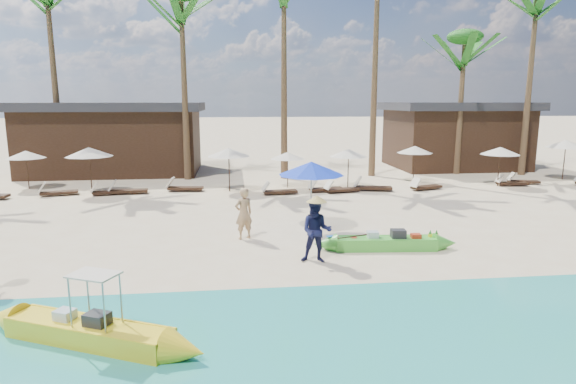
{
  "coord_description": "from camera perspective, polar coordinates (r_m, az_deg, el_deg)",
  "views": [
    {
      "loc": [
        -0.79,
        -13.32,
        4.41
      ],
      "look_at": [
        0.98,
        2.0,
        1.47
      ],
      "focal_mm": 30.0,
      "sensor_mm": 36.0,
      "label": 1
    }
  ],
  "objects": [
    {
      "name": "pavilion_east",
      "position": [
        34.25,
        19.12,
        6.47
      ],
      "size": [
        8.8,
        6.6,
        4.3
      ],
      "color": "#321F14",
      "rests_on": "ground"
    },
    {
      "name": "blue_umbrella",
      "position": [
        16.2,
        2.78,
        2.82
      ],
      "size": [
        2.23,
        2.23,
        2.4
      ],
      "color": "#99999E",
      "rests_on": "ground"
    },
    {
      "name": "wet_sand_strip",
      "position": [
        9.45,
        -1.1,
        -17.02
      ],
      "size": [
        240.0,
        4.5,
        0.01
      ],
      "primitive_type": "cube",
      "color": "tan",
      "rests_on": "ground"
    },
    {
      "name": "palm_4",
      "position": [
        27.95,
        -0.49,
        21.16
      ],
      "size": [
        2.08,
        2.08,
        11.7
      ],
      "color": "brown",
      "rests_on": "ground"
    },
    {
      "name": "resort_parasol_4",
      "position": [
        24.64,
        -22.52,
        4.4
      ],
      "size": [
        2.18,
        2.18,
        2.25
      ],
      "color": "#321F14",
      "rests_on": "ground"
    },
    {
      "name": "ground",
      "position": [
        14.05,
        -3.08,
        -7.52
      ],
      "size": [
        240.0,
        240.0,
        0.0
      ],
      "primitive_type": "plane",
      "color": "beige",
      "rests_on": "ground"
    },
    {
      "name": "palm_2",
      "position": [
        30.37,
        -26.55,
        18.73
      ],
      "size": [
        2.08,
        2.08,
        11.33
      ],
      "color": "brown",
      "rests_on": "ground"
    },
    {
      "name": "lounger_5_left",
      "position": [
        24.34,
        -12.36,
        0.57
      ],
      "size": [
        1.84,
        0.76,
        0.61
      ],
      "rotation": [
        0.0,
        0.0,
        -0.12
      ],
      "color": "#321F14",
      "rests_on": "ground"
    },
    {
      "name": "lounger_4_left",
      "position": [
        24.34,
        -20.61,
        0.09
      ],
      "size": [
        1.74,
        0.89,
        0.57
      ],
      "rotation": [
        0.0,
        0.0,
        0.24
      ],
      "color": "#321F14",
      "rests_on": "ground"
    },
    {
      "name": "palm_6",
      "position": [
        31.11,
        20.13,
        15.01
      ],
      "size": [
        2.08,
        2.08,
        8.51
      ],
      "color": "brown",
      "rests_on": "ground"
    },
    {
      "name": "lounger_8_left",
      "position": [
        25.07,
        15.87,
        0.67
      ],
      "size": [
        1.78,
        1.02,
        0.58
      ],
      "rotation": [
        0.0,
        0.0,
        0.31
      ],
      "color": "#321F14",
      "rests_on": "ground"
    },
    {
      "name": "resort_parasol_9",
      "position": [
        27.33,
        23.85,
        4.48
      ],
      "size": [
        1.99,
        1.99,
        2.05
      ],
      "color": "#321F14",
      "rests_on": "ground"
    },
    {
      "name": "lounger_9_right",
      "position": [
        28.71,
        25.94,
        1.22
      ],
      "size": [
        1.7,
        0.87,
        0.55
      ],
      "rotation": [
        0.0,
        0.0,
        -0.24
      ],
      "color": "#321F14",
      "rests_on": "ground"
    },
    {
      "name": "lounger_7_right",
      "position": [
        24.24,
        9.79,
        0.64
      ],
      "size": [
        1.95,
        0.96,
        0.64
      ],
      "rotation": [
        0.0,
        0.0,
        -0.22
      ],
      "color": "#321F14",
      "rests_on": "ground"
    },
    {
      "name": "lounger_6_left",
      "position": [
        22.93,
        -1.24,
        0.17
      ],
      "size": [
        1.73,
        0.68,
        0.57
      ],
      "rotation": [
        0.0,
        0.0,
        0.1
      ],
      "color": "#321F14",
      "rests_on": "ground"
    },
    {
      "name": "lounger_3_right",
      "position": [
        25.15,
        -25.78,
        0.05
      ],
      "size": [
        1.8,
        0.94,
        0.59
      ],
      "rotation": [
        0.0,
        0.0,
        0.25
      ],
      "color": "#321F14",
      "rests_on": "ground"
    },
    {
      "name": "lounger_9_left",
      "position": [
        27.81,
        24.83,
        1.03
      ],
      "size": [
        1.69,
        0.67,
        0.56
      ],
      "rotation": [
        0.0,
        0.0,
        -0.1
      ],
      "color": "#321F14",
      "rests_on": "ground"
    },
    {
      "name": "resort_parasol_7",
      "position": [
        24.62,
        7.19,
        4.62
      ],
      "size": [
        1.95,
        1.95,
        2.01
      ],
      "color": "#321F14",
      "rests_on": "ground"
    },
    {
      "name": "green_canoe",
      "position": [
        14.83,
        11.47,
        -5.91
      ],
      "size": [
        4.81,
        0.89,
        0.61
      ],
      "rotation": [
        0.0,
        0.0,
        -0.09
      ],
      "color": "green",
      "rests_on": "ground"
    },
    {
      "name": "pavilion_west",
      "position": [
        31.73,
        -19.83,
        6.13
      ],
      "size": [
        10.8,
        6.6,
        4.3
      ],
      "color": "#321F14",
      "rests_on": "ground"
    },
    {
      "name": "resort_parasol_10",
      "position": [
        31.31,
        30.07,
        4.96
      ],
      "size": [
        2.18,
        2.18,
        2.25
      ],
      "color": "#321F14",
      "rests_on": "ground"
    },
    {
      "name": "yellow_canoe",
      "position": [
        9.92,
        -22.53,
        -15.05
      ],
      "size": [
        4.94,
        2.53,
        1.37
      ],
      "rotation": [
        0.0,
        0.0,
        -0.43
      ],
      "color": "yellow",
      "rests_on": "ground"
    },
    {
      "name": "lounger_7_left",
      "position": [
        23.51,
        6.16,
        0.38
      ],
      "size": [
        1.77,
        0.83,
        0.58
      ],
      "rotation": [
        0.0,
        0.0,
        0.19
      ],
      "color": "#321F14",
      "rests_on": "ground"
    },
    {
      "name": "resort_parasol_8",
      "position": [
        27.13,
        14.78,
        4.89
      ],
      "size": [
        1.94,
        1.94,
        1.99
      ],
      "color": "#321F14",
      "rests_on": "ground"
    },
    {
      "name": "vendor_green",
      "position": [
        13.26,
        3.39,
        -4.65
      ],
      "size": [
        0.99,
        0.86,
        1.77
      ],
      "primitive_type": "imported",
      "rotation": [
        0.0,
        0.0,
        -0.24
      ],
      "color": "#15173B",
      "rests_on": "ground"
    },
    {
      "name": "resort_parasol_5",
      "position": [
        23.67,
        -7.04,
        4.7
      ],
      "size": [
        2.09,
        2.09,
        2.15
      ],
      "color": "#321F14",
      "rests_on": "ground"
    },
    {
      "name": "resort_parasol_6",
      "position": [
        24.58,
        -0.05,
        4.34
      ],
      "size": [
        1.78,
        1.78,
        1.83
      ],
      "color": "#321F14",
      "rests_on": "ground"
    },
    {
      "name": "lounger_6_right",
      "position": [
        23.64,
        4.26,
        0.47
      ],
      "size": [
        1.78,
        0.78,
        0.59
      ],
      "rotation": [
        0.0,
        0.0,
        0.15
      ],
      "color": "#321F14",
      "rests_on": "ground"
    },
    {
      "name": "palm_3",
      "position": [
        28.03,
        -12.48,
        19.08
      ],
      "size": [
        2.08,
        2.08,
        10.52
      ],
      "color": "brown",
      "rests_on": "ground"
    },
    {
      "name": "palm_7",
      "position": [
        32.42,
        27.25,
        17.76
      ],
      "size": [
        2.08,
        2.08,
        11.08
      ],
      "color": "brown",
      "rests_on": "ground"
    },
    {
      "name": "resort_parasol_3",
      "position": [
        27.52,
        -28.65,
        3.92
      ],
      "size": [
        1.89,
        1.89,
        1.95
      ],
      "color": "#321F14",
      "rests_on": "ground"
    },
    {
      "name": "tourist",
      "position": [
        15.53,
        -5.27,
        -2.57
      ],
      "size": [
        0.72,
        0.62,
        1.67
      ],
      "primitive_type": "imported",
      "rotation": [
        0.0,
        0.0,
        3.57
      ],
      "color": "tan",
      "rests_on": "ground"
    },
    {
      "name": "lounger_4_right",
      "position": [
        24.3,
        -18.63,
        0.23
      ],
      "size": [
        1.84,
        0.7,
        0.61
      ],
      "rotation": [
        0.0,
        0.0,
        0.08
      ],
      "color": "#321F14",
      "rests_on": "ground"
    }
  ]
}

